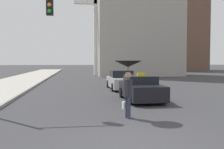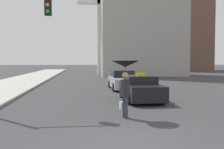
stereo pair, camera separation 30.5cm
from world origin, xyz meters
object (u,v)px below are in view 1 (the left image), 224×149
Objects in this scene: taxi at (141,89)px; pedestrian_with_umbrella at (128,72)px; traffic_light at (11,26)px; monument_cross at (97,17)px; sedan_red at (121,80)px.

taxi is 1.91× the size of pedestrian_with_umbrella.
taxi is 0.81× the size of traffic_light.
pedestrian_with_umbrella is 0.14× the size of monument_cross.
traffic_light is 29.67m from monument_cross.
traffic_light is at bearing -101.52° from monument_cross.
taxi is 4.81m from pedestrian_with_umbrella.
sedan_red is 2.12× the size of pedestrian_with_umbrella.
pedestrian_with_umbrella is at bearing 69.76° from taxi.
sedan_red is 0.30× the size of monument_cross.
pedestrian_with_umbrella is 5.14m from traffic_light.
traffic_light is 0.33× the size of monument_cross.
monument_cross is at bearing -13.73° from pedestrian_with_umbrella.
pedestrian_with_umbrella reaches higher than taxi.
taxi is at bearing -89.24° from monument_cross.
pedestrian_with_umbrella is at bearing -92.43° from monument_cross.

